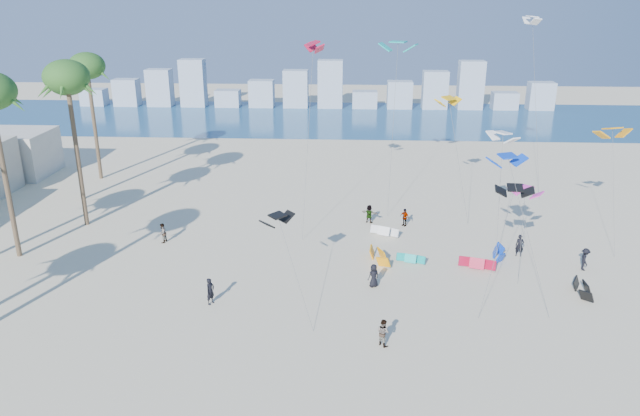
{
  "coord_description": "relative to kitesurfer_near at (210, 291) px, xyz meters",
  "views": [
    {
      "loc": [
        5.22,
        -26.57,
        19.93
      ],
      "look_at": [
        3.0,
        16.0,
        4.5
      ],
      "focal_mm": 33.83,
      "sensor_mm": 36.0,
      "label": 1
    }
  ],
  "objects": [
    {
      "name": "kitesurfer_mid",
      "position": [
        11.35,
        -4.43,
        -0.08
      ],
      "size": [
        1.03,
        1.04,
        1.7
      ],
      "primitive_type": "imported",
      "rotation": [
        0.0,
        0.0,
        2.32
      ],
      "color": "gray",
      "rests_on": "ground"
    },
    {
      "name": "distant_skyline",
      "position": [
        2.82,
        72.93,
        2.16
      ],
      "size": [
        85.0,
        3.0,
        8.4
      ],
      "color": "#9EADBF",
      "rests_on": "ground"
    },
    {
      "name": "grounded_kites",
      "position": [
        17.44,
        7.09,
        -0.5
      ],
      "size": [
        15.44,
        12.39,
        0.95
      ],
      "color": "#0DA5A1",
      "rests_on": "ground"
    },
    {
      "name": "ground",
      "position": [
        4.01,
        -9.07,
        -0.93
      ],
      "size": [
        220.0,
        220.0,
        0.0
      ],
      "primitive_type": "plane",
      "color": "beige",
      "rests_on": "ground"
    },
    {
      "name": "flying_kites",
      "position": [
        17.96,
        13.28,
        10.53
      ],
      "size": [
        28.46,
        30.17,
        18.1
      ],
      "color": "black",
      "rests_on": "ground"
    },
    {
      "name": "kitesurfers_far",
      "position": [
        13.44,
        10.08,
        -0.08
      ],
      "size": [
        34.18,
        13.63,
        1.79
      ],
      "color": "black",
      "rests_on": "ground"
    },
    {
      "name": "kitesurfer_near",
      "position": [
        0.0,
        0.0,
        0.0
      ],
      "size": [
        0.72,
        0.81,
        1.86
      ],
      "primitive_type": "imported",
      "rotation": [
        0.0,
        0.0,
        1.06
      ],
      "color": "black",
      "rests_on": "ground"
    },
    {
      "name": "ocean",
      "position": [
        4.01,
        62.93,
        -0.93
      ],
      "size": [
        220.0,
        220.0,
        0.0
      ],
      "primitive_type": "plane",
      "color": "navy",
      "rests_on": "ground"
    }
  ]
}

